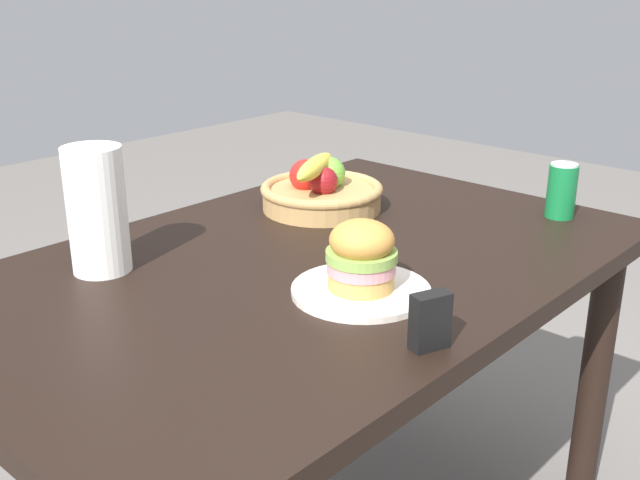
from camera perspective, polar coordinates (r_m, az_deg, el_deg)
dining_table at (r=1.54m, az=-0.95°, el=-4.92°), size 1.40×0.90×0.75m
plate at (r=1.35m, az=3.08°, el=-3.81°), size 0.25×0.25×0.01m
sandwich at (r=1.32m, az=3.14°, el=-1.14°), size 0.13×0.13×0.12m
soda_can at (r=1.82m, az=17.68°, el=3.56°), size 0.07×0.07×0.13m
fruit_basket at (r=1.80m, az=0.07°, el=3.73°), size 0.29×0.29×0.14m
paper_towel_roll at (r=1.47m, az=-16.39°, el=2.16°), size 0.11×0.11×0.24m
napkin_holder at (r=1.16m, az=8.26°, el=-6.04°), size 0.07×0.05×0.09m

